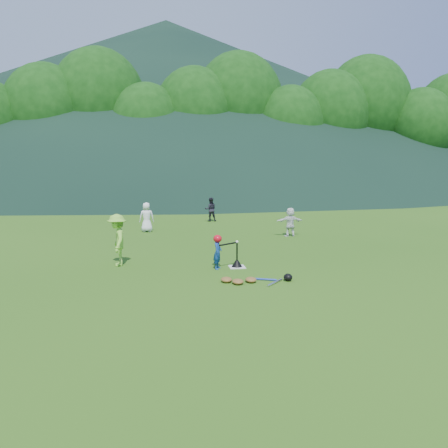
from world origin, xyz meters
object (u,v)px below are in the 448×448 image
home_plate (237,267)px  batter_child (218,252)px  fielder_a (147,217)px  equipment_pile (251,280)px  adult_coach (117,240)px  fielder_d (290,222)px  fielder_b (211,209)px  batting_tee (237,263)px

home_plate → batter_child: batter_child is taller
batter_child → fielder_a: (-2.14, 7.07, 0.17)m
fielder_a → equipment_pile: bearing=104.7°
adult_coach → fielder_d: bearing=117.2°
adult_coach → fielder_b: bearing=151.7°
fielder_b → adult_coach: bearing=66.0°
batter_child → equipment_pile: bearing=-135.5°
fielder_b → fielder_d: (2.64, -5.04, -0.02)m
batter_child → fielder_d: (3.64, 5.03, 0.12)m
fielder_b → equipment_pile: fielder_b is taller
batting_tee → batter_child: bearing=-170.6°
home_plate → fielder_a: (-2.71, 6.98, 0.63)m
fielder_b → fielder_d: fielder_b is taller
batter_child → fielder_a: fielder_a is taller
batter_child → batting_tee: bearing=-58.7°
batting_tee → adult_coach: bearing=167.6°
equipment_pile → fielder_d: bearing=65.4°
adult_coach → fielder_d: adult_coach is taller
home_plate → fielder_a: bearing=111.2°
fielder_a → fielder_b: 4.33m
home_plate → fielder_a: size_ratio=0.35×
fielder_a → batting_tee: size_ratio=1.87×
adult_coach → fielder_a: adult_coach is taller
fielder_a → fielder_d: (5.77, -2.04, -0.05)m
home_plate → batter_child: 0.74m
batter_child → adult_coach: 2.94m
batter_child → home_plate: bearing=-58.7°
batter_child → adult_coach: (-2.80, 0.83, 0.28)m
fielder_b → batting_tee: 9.99m
adult_coach → home_plate: bearing=71.7°
fielder_b → home_plate: bearing=85.9°
equipment_pile → fielder_b: bearing=88.2°
fielder_a → batting_tee: 7.50m
fielder_d → fielder_a: bearing=-22.6°
fielder_b → batting_tee: bearing=85.9°
home_plate → fielder_b: 9.99m
batter_child → fielder_d: 6.21m
home_plate → fielder_a: 7.51m
home_plate → fielder_d: fielder_d is taller
equipment_pile → fielder_a: bearing=107.9°
fielder_a → equipment_pile: fielder_a is taller
fielder_b → equipment_pile: bearing=86.6°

